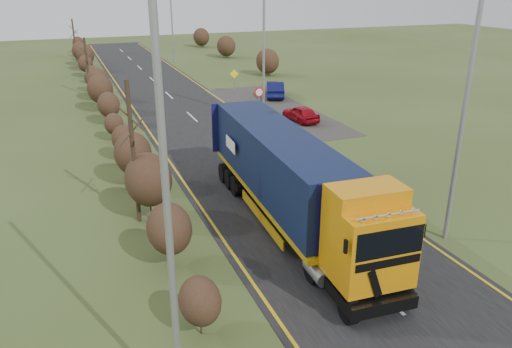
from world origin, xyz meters
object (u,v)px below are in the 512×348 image
Objects in this scene: lorry at (289,177)px; speed_sign at (259,98)px; streetlight_near at (463,103)px; car_red_hatchback at (301,114)px; car_blue_sedan at (275,89)px.

lorry reaches higher than speed_sign.
streetlight_near is at bearing -89.20° from speed_sign.
car_blue_sedan is (1.47, 8.07, 0.11)m from car_red_hatchback.
lorry is at bearing 148.63° from streetlight_near.
streetlight_near is at bearing 102.10° from car_blue_sedan.
car_blue_sedan is at bearing 81.16° from streetlight_near.
speed_sign is (5.00, 15.74, -0.44)m from lorry.
lorry reaches higher than car_blue_sedan.
car_blue_sedan is 1.67× the size of speed_sign.
car_blue_sedan is at bearing 58.47° from speed_sign.
lorry is 3.36× the size of car_blue_sedan.
speed_sign is at bearing 90.80° from streetlight_near.
lorry is 1.42× the size of streetlight_near.
car_blue_sedan is at bearing 70.88° from lorry.
speed_sign is at bearing 75.50° from lorry.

